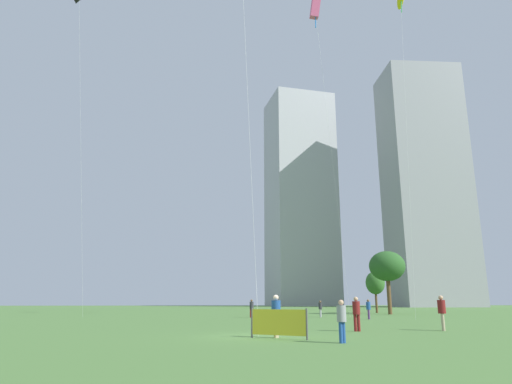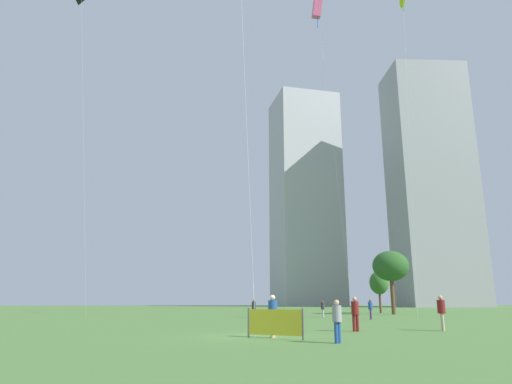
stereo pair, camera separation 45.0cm
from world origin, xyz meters
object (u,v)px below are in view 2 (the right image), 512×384
Objects in this scene: person_standing_2 at (441,310)px; event_banner at (275,322)px; person_standing_1 at (370,308)px; park_tree_1 at (391,266)px; park_tree_0 at (379,283)px; person_standing_6 at (323,308)px; kite_flying_0 at (317,8)px; distant_highrise_0 at (305,198)px; person_standing_0 at (254,307)px; person_standing_5 at (337,318)px; distant_highrise_1 at (431,183)px; person_standing_3 at (355,311)px; person_standing_4 at (273,313)px.

person_standing_2 is 10.66m from event_banner.
park_tree_1 is at bearing 160.80° from person_standing_1.
park_tree_0 reaches higher than event_banner.
event_banner is (-7.67, -25.27, -0.24)m from person_standing_6.
kite_flying_0 is 97.66m from distant_highrise_0.
kite_flying_0 reaches higher than person_standing_6.
person_standing_5 is (1.37, -27.05, -0.05)m from person_standing_0.
distant_highrise_1 is at bearing 59.46° from park_tree_1.
person_standing_3 is 0.97× the size of person_standing_4.
person_standing_5 is (-7.47, -6.67, -0.14)m from person_standing_2.
kite_flying_0 is (6.06, 27.43, 33.93)m from person_standing_5.
person_standing_6 is at bearing -137.63° from person_standing_5.
park_tree_1 is at bearing -119.21° from distant_highrise_1.
person_standing_0 is 34.69m from kite_flying_0.
person_standing_6 is (7.69, 24.63, -0.14)m from person_standing_4.
person_standing_5 is at bearing -76.29° from person_standing_0.
person_standing_2 reaches higher than event_banner.
person_standing_1 is 23.56m from person_standing_5.
person_standing_2 reaches higher than person_standing_1.
distant_highrise_1 reaches higher than person_standing_6.
person_standing_1 is at bearing -65.67° from kite_flying_0.
person_standing_5 is 130.10m from distant_highrise_0.
person_standing_0 is at bearing -177.10° from kite_flying_0.
person_standing_6 is 0.29× the size of park_tree_0.
person_standing_2 is at bearing -86.11° from kite_flying_0.
person_standing_0 is at bearing -71.88° from person_standing_3.
person_standing_1 reaches higher than person_standing_5.
person_standing_0 is 0.03× the size of distant_highrise_1.
distant_highrise_1 is (46.70, 70.13, 32.22)m from person_standing_6.
person_standing_0 is 20.85m from person_standing_3.
person_standing_6 is at bearing -126.73° from park_tree_0.
event_banner is at bearing 49.62° from person_standing_3.
park_tree_1 is (18.19, 33.40, 4.61)m from person_standing_4.
person_standing_1 is 0.75× the size of event_banner.
person_standing_1 is 15.32m from person_standing_2.
distant_highrise_0 is (19.53, 117.16, 33.37)m from person_standing_3.
distant_highrise_0 reaches higher than distant_highrise_1.
person_standing_1 is 21.96m from person_standing_4.
person_standing_2 is 10.02m from person_standing_5.
distant_highrise_1 reaches higher than person_standing_3.
person_standing_2 is 1.02× the size of person_standing_4.
kite_flying_0 is 6.66× the size of park_tree_0.
person_standing_4 is (-9.66, -3.88, -0.02)m from person_standing_2.
event_banner is (-54.37, -95.40, -32.46)m from distant_highrise_1.
person_standing_1 is 93.03m from distant_highrise_1.
person_standing_0 is 0.05× the size of kite_flying_0.
event_banner is at bearing -118.10° from park_tree_1.
event_banner is (0.02, -0.65, -0.38)m from person_standing_4.
person_standing_0 reaches higher than person_standing_5.
event_banner is (-9.64, -4.53, -0.40)m from person_standing_2.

